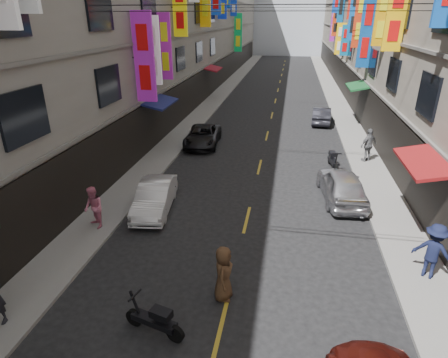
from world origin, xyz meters
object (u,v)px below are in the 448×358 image
at_px(car_right_far, 321,115).
at_px(pedestrian_lfar, 94,208).
at_px(car_left_mid, 155,197).
at_px(pedestrian_crossing, 224,273).
at_px(pedestrian_rfar, 368,145).
at_px(scooter_far_right, 333,160).
at_px(pedestrian_rnear, 433,251).
at_px(scooter_crossing, 155,320).
at_px(car_right_mid, 342,185).
at_px(car_left_far, 203,136).

relative_size(car_right_far, pedestrian_lfar, 2.27).
height_order(car_left_mid, pedestrian_crossing, pedestrian_crossing).
distance_m(pedestrian_rfar, pedestrian_crossing, 13.89).
bearing_deg(scooter_far_right, pedestrian_crossing, 61.67).
distance_m(car_left_mid, pedestrian_lfar, 2.64).
bearing_deg(pedestrian_crossing, car_right_far, -11.66).
bearing_deg(scooter_far_right, pedestrian_rnear, 94.65).
height_order(scooter_crossing, pedestrian_rnear, pedestrian_rnear).
xyz_separation_m(scooter_far_right, pedestrian_crossing, (-4.12, -11.33, 0.43)).
bearing_deg(scooter_crossing, pedestrian_lfar, 57.05).
xyz_separation_m(scooter_far_right, car_right_mid, (0.01, -3.99, 0.28)).
height_order(scooter_crossing, scooter_far_right, same).
distance_m(car_left_far, pedestrian_rfar, 10.10).
relative_size(scooter_crossing, pedestrian_crossing, 1.01).
distance_m(car_left_far, pedestrian_crossing, 14.56).
distance_m(car_left_mid, car_right_mid, 8.36).
xyz_separation_m(car_left_far, car_right_far, (7.93, 6.87, 0.02)).
xyz_separation_m(car_left_mid, car_right_mid, (8.00, 2.44, 0.09)).
bearing_deg(pedestrian_rnear, pedestrian_crossing, 48.28).
relative_size(scooter_crossing, car_left_far, 0.40).
height_order(scooter_far_right, pedestrian_rfar, pedestrian_rfar).
distance_m(scooter_far_right, car_right_far, 9.57).
relative_size(scooter_far_right, pedestrian_rnear, 0.97).
bearing_deg(pedestrian_rfar, pedestrian_lfar, 2.12).
bearing_deg(pedestrian_lfar, car_right_mid, 63.54).
bearing_deg(pedestrian_lfar, scooter_crossing, -9.22).
relative_size(scooter_far_right, pedestrian_lfar, 1.06).
bearing_deg(car_right_mid, car_left_mid, 11.19).
xyz_separation_m(scooter_far_right, pedestrian_rfar, (1.98, 1.14, 0.63)).
bearing_deg(scooter_crossing, pedestrian_crossing, -26.87).
height_order(scooter_far_right, car_left_mid, car_left_mid).
xyz_separation_m(car_right_mid, pedestrian_rfar, (1.97, 5.13, 0.35)).
relative_size(scooter_far_right, car_right_mid, 0.42).
relative_size(car_left_mid, pedestrian_rfar, 2.02).
bearing_deg(car_left_far, car_left_mid, -93.89).
relative_size(car_right_far, pedestrian_rnear, 2.06).
xyz_separation_m(car_right_mid, car_right_far, (-0.07, 13.56, -0.09)).
bearing_deg(pedestrian_rnear, car_left_mid, 14.66).
height_order(scooter_crossing, car_left_far, car_left_far).
bearing_deg(scooter_far_right, pedestrian_rfar, -158.38).
relative_size(scooter_far_right, pedestrian_rfar, 0.94).
relative_size(scooter_crossing, car_right_far, 0.46).
relative_size(pedestrian_rnear, pedestrian_crossing, 1.06).
bearing_deg(pedestrian_rnear, scooter_far_right, -46.35).
distance_m(scooter_crossing, pedestrian_rnear, 8.65).
xyz_separation_m(scooter_far_right, pedestrian_rnear, (2.16, -9.34, 0.61)).
relative_size(pedestrian_lfar, pedestrian_rfar, 0.89).
bearing_deg(pedestrian_crossing, pedestrian_rnear, -73.03).
relative_size(scooter_far_right, car_right_far, 0.47).
bearing_deg(pedestrian_lfar, car_left_mid, 87.12).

